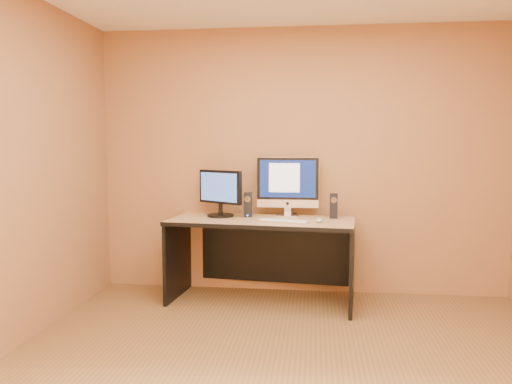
% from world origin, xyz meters
% --- Properties ---
extents(walls, '(4.00, 4.00, 2.60)m').
position_xyz_m(walls, '(0.00, 0.00, 1.30)').
color(walls, '#95623C').
rests_on(walls, ground).
extents(desk, '(1.75, 0.90, 0.78)m').
position_xyz_m(desk, '(-0.35, 1.59, 0.39)').
color(desk, tan).
rests_on(desk, ground).
extents(imac, '(0.60, 0.22, 0.58)m').
position_xyz_m(imac, '(-0.12, 1.84, 1.07)').
color(imac, silver).
rests_on(imac, desk).
extents(second_monitor, '(0.56, 0.48, 0.44)m').
position_xyz_m(second_monitor, '(-0.76, 1.72, 1.00)').
color(second_monitor, black).
rests_on(second_monitor, desk).
extents(speaker_left, '(0.07, 0.08, 0.23)m').
position_xyz_m(speaker_left, '(-0.49, 1.73, 0.90)').
color(speaker_left, black).
rests_on(speaker_left, desk).
extents(speaker_right, '(0.07, 0.08, 0.23)m').
position_xyz_m(speaker_right, '(0.31, 1.73, 0.90)').
color(speaker_right, black).
rests_on(speaker_right, desk).
extents(keyboard, '(0.47, 0.24, 0.02)m').
position_xyz_m(keyboard, '(-0.14, 1.45, 0.79)').
color(keyboard, silver).
rests_on(keyboard, desk).
extents(mouse, '(0.08, 0.12, 0.04)m').
position_xyz_m(mouse, '(0.18, 1.48, 0.80)').
color(mouse, silver).
rests_on(mouse, desk).
extents(cable_a, '(0.04, 0.23, 0.01)m').
position_xyz_m(cable_a, '(-0.07, 1.91, 0.78)').
color(cable_a, black).
rests_on(cable_a, desk).
extents(cable_b, '(0.13, 0.15, 0.01)m').
position_xyz_m(cable_b, '(-0.10, 1.93, 0.78)').
color(cable_b, black).
rests_on(cable_b, desk).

